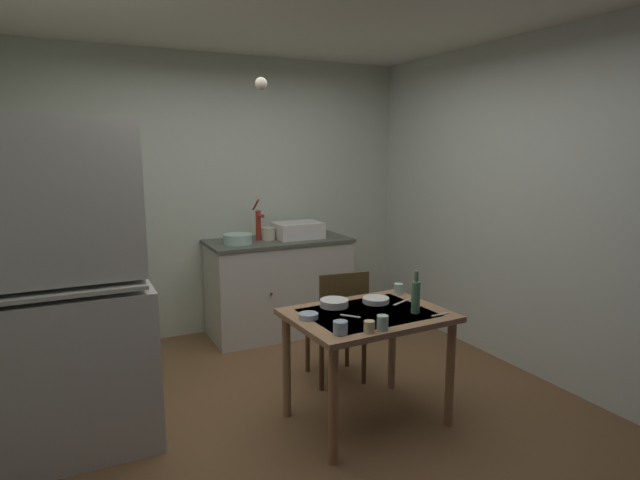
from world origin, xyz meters
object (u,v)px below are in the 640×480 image
object	(u,v)px
chair_far_side	(338,322)
mug_tall	(383,323)
hutch_cabinet	(66,301)
dining_table	(368,329)
hand_pump	(258,222)
glass_bottle	(416,296)
serving_bowl_wide	(309,316)
mixing_bowl_counter	(238,239)
sink_basin	(298,230)

from	to	relation	value
chair_far_side	mug_tall	bearing A→B (deg)	-102.64
hutch_cabinet	dining_table	xyz separation A→B (m)	(1.71, -0.49, -0.28)
hand_pump	mug_tall	bearing A→B (deg)	-90.80
mug_tall	glass_bottle	world-z (taller)	glass_bottle
serving_bowl_wide	glass_bottle	bearing A→B (deg)	-16.90
mixing_bowl_counter	sink_basin	bearing A→B (deg)	4.66
dining_table	mixing_bowl_counter	bearing A→B (deg)	99.51
dining_table	chair_far_side	world-z (taller)	chair_far_side
sink_basin	mixing_bowl_counter	distance (m)	0.62
hand_pump	chair_far_side	xyz separation A→B (m)	(0.17, -1.26, -0.61)
hutch_cabinet	dining_table	distance (m)	1.81
sink_basin	mug_tall	bearing A→B (deg)	-100.90
dining_table	chair_far_side	size ratio (longest dim) A/B	1.15
hand_pump	mug_tall	world-z (taller)	hand_pump
dining_table	serving_bowl_wide	xyz separation A→B (m)	(-0.39, 0.06, 0.13)
serving_bowl_wide	glass_bottle	xyz separation A→B (m)	(0.66, -0.20, 0.09)
hand_pump	dining_table	distance (m)	1.92
mixing_bowl_counter	serving_bowl_wide	xyz separation A→B (m)	(-0.09, -1.71, -0.20)
hand_pump	serving_bowl_wide	bearing A→B (deg)	-100.24
hutch_cabinet	serving_bowl_wide	size ratio (longest dim) A/B	16.15
serving_bowl_wide	hutch_cabinet	bearing A→B (deg)	162.03
sink_basin	mixing_bowl_counter	size ratio (longest dim) A/B	1.71
mixing_bowl_counter	glass_bottle	size ratio (longest dim) A/B	0.94
hutch_cabinet	serving_bowl_wide	distance (m)	1.40
dining_table	glass_bottle	distance (m)	0.37
hutch_cabinet	sink_basin	size ratio (longest dim) A/B	4.42
hand_pump	dining_table	bearing A→B (deg)	-88.07
hutch_cabinet	serving_bowl_wide	world-z (taller)	hutch_cabinet
dining_table	hand_pump	bearing A→B (deg)	91.93
serving_bowl_wide	dining_table	bearing A→B (deg)	-8.83
serving_bowl_wide	mug_tall	distance (m)	0.48
dining_table	serving_bowl_wide	bearing A→B (deg)	171.17
hutch_cabinet	sink_basin	world-z (taller)	hutch_cabinet
chair_far_side	mug_tall	distance (m)	0.99
hand_pump	mug_tall	distance (m)	2.20
hutch_cabinet	hand_pump	world-z (taller)	hutch_cabinet
dining_table	glass_bottle	xyz separation A→B (m)	(0.27, -0.14, 0.22)
sink_basin	dining_table	size ratio (longest dim) A/B	0.43
hutch_cabinet	serving_bowl_wide	xyz separation A→B (m)	(1.33, -0.43, -0.15)
hutch_cabinet	sink_basin	bearing A→B (deg)	33.17
mixing_bowl_counter	dining_table	bearing A→B (deg)	-80.49
hand_pump	serving_bowl_wide	size ratio (longest dim) A/B	3.24
sink_basin	mug_tall	distance (m)	2.18
hutch_cabinet	chair_far_side	size ratio (longest dim) A/B	2.21
hutch_cabinet	mug_tall	bearing A→B (deg)	-26.36
mixing_bowl_counter	mug_tall	size ratio (longest dim) A/B	2.98
hand_pump	glass_bottle	xyz separation A→B (m)	(0.33, -2.00, -0.24)
sink_basin	dining_table	xyz separation A→B (m)	(-0.32, -1.82, -0.36)
sink_basin	serving_bowl_wide	size ratio (longest dim) A/B	3.66
mixing_bowl_counter	chair_far_side	world-z (taller)	mixing_bowl_counter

